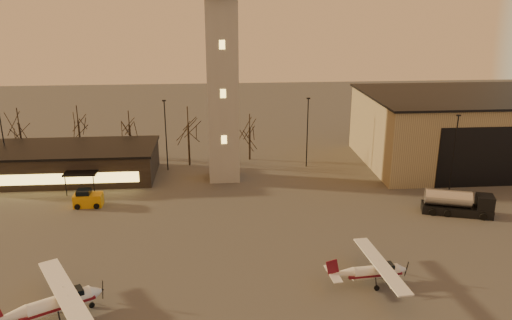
% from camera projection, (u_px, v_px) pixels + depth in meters
% --- Properties ---
extents(ground, '(220.00, 220.00, 0.00)m').
position_uv_depth(ground, '(233.00, 307.00, 39.65)').
color(ground, '#3D3A38').
rests_on(ground, ground).
extents(control_tower, '(6.80, 6.80, 32.60)m').
position_uv_depth(control_tower, '(222.00, 57.00, 63.04)').
color(control_tower, gray).
rests_on(control_tower, ground).
extents(hangar, '(30.60, 20.60, 10.30)m').
position_uv_depth(hangar, '(469.00, 129.00, 73.06)').
color(hangar, '#9B8E65').
rests_on(hangar, ground).
extents(terminal, '(25.40, 12.20, 4.30)m').
position_uv_depth(terminal, '(62.00, 163.00, 67.59)').
color(terminal, black).
rests_on(terminal, ground).
extents(light_poles, '(58.50, 12.25, 10.14)m').
position_uv_depth(light_poles, '(227.00, 138.00, 67.40)').
color(light_poles, black).
rests_on(light_poles, ground).
extents(tree_row, '(37.20, 9.20, 8.80)m').
position_uv_depth(tree_row, '(130.00, 122.00, 73.87)').
color(tree_row, black).
rests_on(tree_row, ground).
extents(cessna_front, '(7.71, 9.73, 2.67)m').
position_uv_depth(cessna_front, '(376.00, 274.00, 42.68)').
color(cessna_front, silver).
rests_on(cessna_front, ground).
extents(cessna_rear, '(8.97, 10.54, 3.12)m').
position_uv_depth(cessna_rear, '(62.00, 305.00, 38.04)').
color(cessna_rear, white).
rests_on(cessna_rear, ground).
extents(fuel_truck, '(7.86, 4.38, 2.81)m').
position_uv_depth(fuel_truck, '(457.00, 205.00, 56.43)').
color(fuel_truck, black).
rests_on(fuel_truck, ground).
extents(service_cart, '(3.28, 2.12, 2.06)m').
position_uv_depth(service_cart, '(88.00, 200.00, 58.66)').
color(service_cart, '#CB880B').
rests_on(service_cart, ground).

